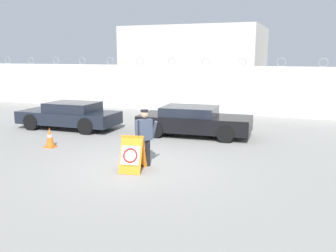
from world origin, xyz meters
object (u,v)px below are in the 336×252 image
(parked_car_rear_sedan, at_px, (194,121))
(parked_car_front_coupe, at_px, (70,115))
(barricade_sign, at_px, (132,154))
(security_guard, at_px, (145,135))
(traffic_cone_near, at_px, (50,137))

(parked_car_rear_sedan, bearing_deg, parked_car_front_coupe, -177.66)
(parked_car_front_coupe, bearing_deg, barricade_sign, 138.18)
(security_guard, height_order, parked_car_rear_sedan, security_guard)
(barricade_sign, bearing_deg, security_guard, 65.86)
(parked_car_rear_sedan, bearing_deg, security_guard, -94.46)
(barricade_sign, relative_size, parked_car_rear_sedan, 0.22)
(traffic_cone_near, distance_m, parked_car_front_coupe, 3.46)
(parked_car_rear_sedan, bearing_deg, barricade_sign, -95.96)
(security_guard, bearing_deg, traffic_cone_near, 117.14)
(barricade_sign, height_order, security_guard, security_guard)
(barricade_sign, distance_m, parked_car_front_coupe, 7.17)
(parked_car_front_coupe, bearing_deg, parked_car_rear_sedan, -175.31)
(barricade_sign, xyz_separation_m, traffic_cone_near, (-4.07, 1.49, -0.16))
(traffic_cone_near, height_order, parked_car_rear_sedan, parked_car_rear_sedan)
(security_guard, distance_m, traffic_cone_near, 4.35)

